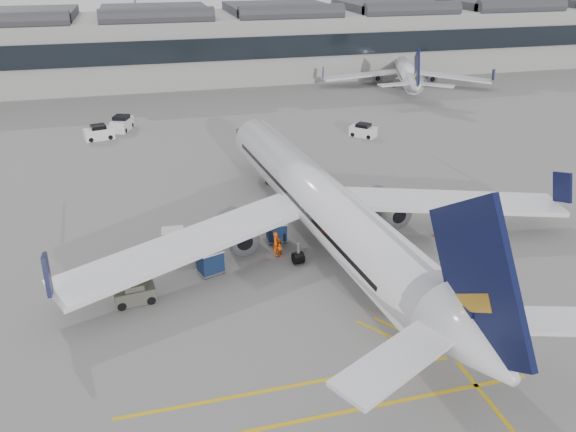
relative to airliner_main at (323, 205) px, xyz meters
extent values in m
plane|color=gray|center=(-6.83, -4.89, -3.48)|extent=(220.00, 220.00, 0.00)
cube|color=#9E9E99|center=(-6.83, 67.11, 2.02)|extent=(200.00, 20.00, 11.00)
cube|color=black|center=(-6.83, 56.91, 3.02)|extent=(200.00, 0.50, 3.60)
cube|color=#38383D|center=(-6.83, 67.11, 8.22)|extent=(200.00, 18.00, 1.40)
cylinder|color=slate|center=(-11.83, 81.11, 9.02)|extent=(0.44, 0.44, 25.00)
cube|color=gold|center=(3.17, 5.11, -3.47)|extent=(0.25, 60.00, 0.01)
cylinder|color=white|center=(-0.07, 0.76, 0.06)|extent=(7.44, 33.95, 4.22)
cone|color=white|center=(-1.91, 19.77, 0.06)|extent=(4.64, 4.88, 4.22)
cone|color=white|center=(1.81, -18.69, 0.51)|extent=(4.72, 5.77, 4.22)
cube|color=white|center=(-10.53, -1.94, -0.95)|extent=(19.12, 11.33, 0.39)
cube|color=white|center=(10.71, 0.11, -0.95)|extent=(19.52, 8.08, 0.39)
cylinder|color=slate|center=(-6.61, 0.69, -1.74)|extent=(2.74, 4.25, 2.36)
cylinder|color=slate|center=(6.36, 1.95, -1.74)|extent=(2.74, 4.25, 2.36)
cube|color=#0B1034|center=(1.74, -18.02, 3.65)|extent=(1.16, 8.54, 9.41)
cylinder|color=black|center=(-1.32, 13.62, -3.12)|extent=(0.38, 0.75, 0.72)
cylinder|color=black|center=(-2.60, -2.30, -3.03)|extent=(0.87, 0.97, 0.90)
cylinder|color=black|center=(2.99, -1.76, -3.03)|extent=(0.87, 0.97, 0.90)
cylinder|color=white|center=(31.81, 52.12, -0.96)|extent=(10.64, 23.67, 3.01)
cone|color=white|center=(36.23, 64.98, -0.96)|extent=(3.88, 4.00, 3.01)
cone|color=white|center=(27.29, 38.96, -0.64)|extent=(4.09, 4.61, 3.01)
cube|color=white|center=(24.24, 53.45, -1.68)|extent=(13.64, 3.11, 0.28)
cube|color=white|center=(38.61, 48.52, -1.68)|extent=(12.60, 10.48, 0.28)
cylinder|color=slate|center=(27.56, 54.01, -2.24)|extent=(2.52, 3.27, 1.68)
cylinder|color=slate|center=(36.33, 50.99, -2.24)|extent=(2.52, 3.27, 1.68)
cube|color=#0B1034|center=(27.45, 39.41, 1.60)|extent=(2.20, 5.84, 6.70)
cylinder|color=black|center=(34.80, 60.82, -3.22)|extent=(0.38, 0.56, 0.51)
cylinder|color=black|center=(29.27, 50.88, -3.16)|extent=(0.74, 0.79, 0.64)
cylinder|color=black|center=(33.06, 49.58, -3.16)|extent=(0.74, 0.79, 0.64)
cube|color=silver|center=(3.31, 0.67, -3.15)|extent=(3.81, 2.47, 0.65)
cube|color=black|center=(4.19, 0.98, -2.40)|extent=(3.33, 2.00, 1.38)
cube|color=silver|center=(2.33, 0.34, -2.50)|extent=(1.19, 1.42, 0.84)
cylinder|color=black|center=(2.28, -0.37, -3.27)|extent=(0.44, 0.29, 0.41)
cylinder|color=black|center=(1.86, 0.87, -3.27)|extent=(0.44, 0.29, 0.41)
cylinder|color=black|center=(4.76, 0.48, -3.27)|extent=(0.44, 0.29, 0.41)
cylinder|color=black|center=(4.33, 1.72, -3.27)|extent=(0.44, 0.29, 0.41)
cube|color=gray|center=(-3.33, 1.57, -3.31)|extent=(1.64, 1.36, 0.11)
cube|color=#13244A|center=(-3.33, 1.57, -2.55)|extent=(1.50, 1.31, 1.37)
cube|color=silver|center=(-3.33, 1.57, -1.83)|extent=(1.55, 1.36, 0.09)
cylinder|color=black|center=(-4.00, 1.06, -3.37)|extent=(0.21, 0.10, 0.21)
cylinder|color=black|center=(-3.98, 2.11, -3.37)|extent=(0.21, 0.10, 0.21)
cylinder|color=black|center=(-2.68, 1.03, -3.37)|extent=(0.21, 0.10, 0.21)
cylinder|color=black|center=(-2.65, 2.07, -3.37)|extent=(0.21, 0.10, 0.21)
cube|color=gray|center=(-6.19, 2.79, -3.28)|extent=(2.28, 2.07, 0.13)
cube|color=#13244A|center=(-6.19, 2.79, -2.39)|extent=(2.10, 1.96, 1.61)
cube|color=silver|center=(-6.19, 2.79, -1.55)|extent=(2.17, 2.03, 0.11)
cylinder|color=black|center=(-6.73, 1.96, -3.36)|extent=(0.27, 0.18, 0.24)
cylinder|color=black|center=(-7.12, 3.12, -3.36)|extent=(0.27, 0.18, 0.24)
cylinder|color=black|center=(-5.26, 2.46, -3.36)|extent=(0.27, 0.18, 0.24)
cylinder|color=black|center=(-5.65, 3.61, -3.36)|extent=(0.27, 0.18, 0.24)
cube|color=gray|center=(-9.14, -2.02, -3.29)|extent=(2.15, 1.95, 0.13)
cube|color=#13244A|center=(-9.14, -2.02, -2.45)|extent=(1.98, 1.85, 1.51)
cube|color=silver|center=(-9.14, -2.02, -1.66)|extent=(2.05, 1.91, 0.10)
cylinder|color=black|center=(-9.66, -2.80, -3.36)|extent=(0.25, 0.17, 0.23)
cylinder|color=black|center=(-10.02, -1.70, -3.36)|extent=(0.25, 0.17, 0.23)
cylinder|color=black|center=(-8.27, -2.33, -3.36)|extent=(0.25, 0.17, 0.23)
cylinder|color=black|center=(-8.63, -1.24, -3.36)|extent=(0.25, 0.17, 0.23)
cube|color=gray|center=(-11.45, 1.94, -3.29)|extent=(1.86, 1.57, 0.12)
cube|color=#13244A|center=(-11.45, 1.94, -2.46)|extent=(1.70, 1.51, 1.50)
cube|color=silver|center=(-11.45, 1.94, -1.67)|extent=(1.76, 1.56, 0.10)
cylinder|color=black|center=(-12.22, 1.43, -3.36)|extent=(0.23, 0.12, 0.23)
cylinder|color=black|center=(-12.14, 2.56, -3.36)|extent=(0.23, 0.12, 0.23)
cylinder|color=black|center=(-10.77, 1.33, -3.36)|extent=(0.23, 0.12, 0.23)
cylinder|color=black|center=(-10.69, 2.46, -3.36)|extent=(0.23, 0.12, 0.23)
imported|color=#FF600D|center=(-3.90, -0.62, -2.50)|extent=(0.80, 0.85, 1.95)
imported|color=#DA4A0B|center=(-3.80, -0.87, -2.69)|extent=(0.96, 0.95, 1.57)
cube|color=#4C4E42|center=(-14.52, -4.42, -2.90)|extent=(2.81, 1.89, 1.05)
cube|color=#4C4E42|center=(-14.52, -4.42, -2.27)|extent=(1.41, 1.41, 0.53)
cylinder|color=black|center=(-15.38, -5.21, -3.18)|extent=(0.62, 0.33, 0.59)
cylinder|color=black|center=(-15.54, -3.85, -3.18)|extent=(0.62, 0.33, 0.59)
cylinder|color=black|center=(-13.49, -4.98, -3.18)|extent=(0.62, 0.33, 0.59)
cylinder|color=black|center=(-13.66, -3.62, -3.18)|extent=(0.62, 0.33, 0.59)
cone|color=#F24C0A|center=(1.74, 15.12, -3.24)|extent=(0.34, 0.34, 0.47)
cone|color=#F24C0A|center=(9.44, -1.03, -3.25)|extent=(0.33, 0.33, 0.46)
cube|color=white|center=(-18.21, 33.32, -2.80)|extent=(3.80, 2.49, 1.36)
cube|color=black|center=(-18.21, 33.32, -1.97)|extent=(2.08, 2.00, 0.58)
cylinder|color=black|center=(-19.17, 32.30, -3.19)|extent=(0.62, 0.34, 0.58)
cylinder|color=black|center=(-19.52, 33.81, -3.19)|extent=(0.62, 0.34, 0.58)
cylinder|color=black|center=(-16.90, 32.83, -3.19)|extent=(0.62, 0.34, 0.58)
cylinder|color=black|center=(-17.25, 34.34, -3.19)|extent=(0.62, 0.34, 0.58)
cube|color=white|center=(-15.45, 36.64, -2.75)|extent=(3.04, 4.16, 1.45)
cube|color=black|center=(-15.45, 36.64, -1.87)|extent=(2.30, 2.36, 0.62)
cylinder|color=black|center=(-15.10, 35.18, -3.17)|extent=(0.43, 0.66, 0.62)
cylinder|color=black|center=(-16.66, 35.75, -3.17)|extent=(0.43, 0.66, 0.62)
cylinder|color=black|center=(-14.25, 37.52, -3.17)|extent=(0.43, 0.66, 0.62)
cylinder|color=black|center=(-15.81, 38.09, -3.17)|extent=(0.43, 0.66, 0.62)
cube|color=white|center=(13.84, 26.05, -2.85)|extent=(3.42, 3.42, 1.25)
cube|color=black|center=(13.84, 26.05, -2.09)|extent=(2.22, 2.22, 0.54)
cylinder|color=black|center=(12.58, 26.30, -3.21)|extent=(0.52, 0.52, 0.54)
cylinder|color=black|center=(13.59, 27.31, -3.21)|extent=(0.52, 0.52, 0.54)
cylinder|color=black|center=(14.10, 24.78, -3.21)|extent=(0.52, 0.52, 0.54)
cylinder|color=black|center=(15.11, 25.80, -3.21)|extent=(0.52, 0.52, 0.54)
camera|label=1|loc=(-12.64, -37.46, 17.87)|focal=35.00mm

